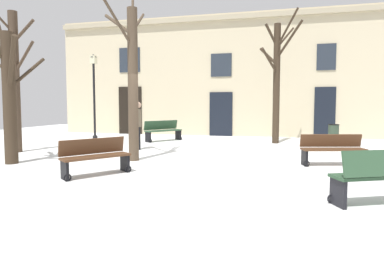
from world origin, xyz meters
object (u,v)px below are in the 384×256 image
(tree_near_facade, at_px, (277,77))
(tree_center, at_px, (14,79))
(tree_right_of_center, at_px, (8,88))
(bench_facing_shops, at_px, (163,130))
(litter_bin, at_px, (333,133))
(bench_back_to_back_left, at_px, (383,176))
(bench_back_to_back_right, at_px, (333,149))
(person_strolling, at_px, (138,123))
(bench_near_center_tree, at_px, (95,156))
(tree_foreground, at_px, (132,78))
(streetlamp, at_px, (94,88))

(tree_near_facade, height_order, tree_center, tree_near_facade)
(tree_right_of_center, xyz_separation_m, bench_facing_shops, (2.27, 6.38, -1.60))
(tree_near_facade, bearing_deg, litter_bin, 20.52)
(tree_right_of_center, bearing_deg, bench_facing_shops, 70.38)
(bench_back_to_back_left, xyz_separation_m, bench_back_to_back_right, (-0.15, 3.55, -0.04))
(tree_right_of_center, distance_m, person_strolling, 4.34)
(bench_back_to_back_left, xyz_separation_m, bench_near_center_tree, (-5.70, 0.93, -0.04))
(tree_near_facade, relative_size, litter_bin, 6.87)
(bench_near_center_tree, xyz_separation_m, bench_facing_shops, (-0.80, 7.17, 0.04))
(bench_near_center_tree, height_order, person_strolling, person_strolling)
(tree_center, bearing_deg, tree_foreground, -7.21)
(streetlamp, xyz_separation_m, bench_near_center_tree, (4.01, -6.83, -1.96))
(bench_back_to_back_left, bearing_deg, tree_foreground, -51.51)
(tree_foreground, xyz_separation_m, tree_center, (-4.56, 0.58, 0.10))
(litter_bin, xyz_separation_m, bench_back_to_back_left, (-0.86, -9.29, 0.08))
(tree_center, height_order, bench_back_to_back_right, tree_center)
(bench_back_to_back_right, height_order, bench_facing_shops, bench_facing_shops)
(litter_bin, height_order, bench_back_to_back_left, bench_back_to_back_left)
(tree_center, distance_m, bench_back_to_back_left, 11.06)
(bench_back_to_back_right, bearing_deg, bench_near_center_tree, -168.83)
(bench_back_to_back_right, xyz_separation_m, person_strolling, (-6.30, 1.66, 0.52))
(bench_back_to_back_right, xyz_separation_m, bench_facing_shops, (-6.35, 4.55, 0.04))
(bench_back_to_back_right, bearing_deg, litter_bin, 65.94)
(tree_right_of_center, distance_m, bench_facing_shops, 6.96)
(tree_near_facade, bearing_deg, tree_foreground, -127.57)
(tree_near_facade, relative_size, bench_near_center_tree, 3.55)
(tree_center, bearing_deg, tree_right_of_center, -51.82)
(tree_near_facade, height_order, person_strolling, tree_near_facade)
(bench_back_to_back_left, xyz_separation_m, bench_facing_shops, (-6.51, 8.10, 0.00))
(tree_center, bearing_deg, litter_bin, 27.10)
(tree_near_facade, relative_size, bench_facing_shops, 3.20)
(person_strolling, bearing_deg, litter_bin, 97.00)
(streetlamp, bearing_deg, bench_facing_shops, 6.02)
(bench_facing_shops, bearing_deg, tree_foreground, -134.21)
(bench_near_center_tree, xyz_separation_m, person_strolling, (-0.75, 4.27, 0.53))
(streetlamp, xyz_separation_m, litter_bin, (10.57, 1.53, -2.00))
(tree_near_facade, distance_m, tree_foreground, 6.77)
(streetlamp, distance_m, person_strolling, 4.38)
(litter_bin, relative_size, bench_back_to_back_right, 0.46)
(tree_foreground, relative_size, bench_facing_shops, 2.93)
(streetlamp, relative_size, bench_near_center_tree, 2.57)
(streetlamp, bearing_deg, tree_foreground, -49.73)
(tree_near_facade, bearing_deg, person_strolling, -146.98)
(tree_right_of_center, relative_size, bench_back_to_back_left, 2.40)
(bench_facing_shops, bearing_deg, litter_bin, -44.10)
(tree_near_facade, height_order, bench_near_center_tree, tree_near_facade)
(litter_bin, bearing_deg, streetlamp, -171.77)
(person_strolling, bearing_deg, bench_facing_shops, 158.85)
(litter_bin, height_order, bench_back_to_back_right, bench_back_to_back_right)
(tree_near_facade, xyz_separation_m, bench_back_to_back_left, (1.58, -8.38, -2.29))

